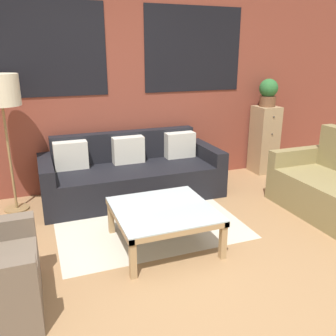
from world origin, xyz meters
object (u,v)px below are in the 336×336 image
(drawer_cabinet, at_px, (264,140))
(coffee_table, at_px, (163,213))
(couch_dark, at_px, (132,174))
(potted_plant, at_px, (268,92))
(floor_lamp, at_px, (1,95))

(drawer_cabinet, bearing_deg, coffee_table, -145.03)
(couch_dark, xyz_separation_m, drawer_cabinet, (2.14, 0.23, 0.22))
(drawer_cabinet, xyz_separation_m, potted_plant, (-0.00, 0.00, 0.71))
(floor_lamp, xyz_separation_m, drawer_cabinet, (3.54, 0.17, -0.83))
(floor_lamp, relative_size, drawer_cabinet, 1.54)
(couch_dark, height_order, drawer_cabinet, drawer_cabinet)
(couch_dark, relative_size, floor_lamp, 1.43)
(coffee_table, height_order, drawer_cabinet, drawer_cabinet)
(potted_plant, bearing_deg, coffee_table, -145.03)
(coffee_table, bearing_deg, couch_dark, 87.55)
(floor_lamp, bearing_deg, coffee_table, -45.67)
(floor_lamp, relative_size, potted_plant, 3.89)
(couch_dark, height_order, floor_lamp, floor_lamp)
(couch_dark, height_order, coffee_table, couch_dark)
(couch_dark, bearing_deg, coffee_table, -92.45)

